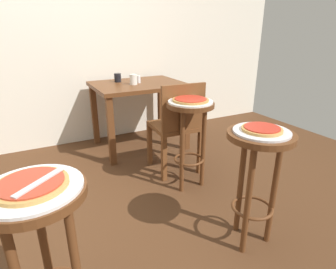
{
  "coord_description": "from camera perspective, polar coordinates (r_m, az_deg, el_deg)",
  "views": [
    {
      "loc": [
        -0.28,
        -1.66,
        1.26
      ],
      "look_at": [
        0.46,
        -0.24,
        0.66
      ],
      "focal_mm": 29.71,
      "sensor_mm": 36.0,
      "label": 1
    }
  ],
  "objects": [
    {
      "name": "ground_plane",
      "position": [
        2.1,
        -14.99,
        -17.06
      ],
      "size": [
        6.0,
        6.0,
        0.0
      ],
      "primitive_type": "plane",
      "color": "#4C2D19"
    },
    {
      "name": "back_wall",
      "position": [
        3.33,
        -24.81,
        23.04
      ],
      "size": [
        6.0,
        0.1,
        3.0
      ],
      "primitive_type": "cube",
      "color": "silver",
      "rests_on": "ground_plane"
    },
    {
      "name": "stool_foreground",
      "position": [
        1.22,
        -24.59,
        -18.14
      ],
      "size": [
        0.38,
        0.38,
        0.73
      ],
      "color": "#5B3319",
      "rests_on": "ground_plane"
    },
    {
      "name": "serving_plate_foreground",
      "position": [
        1.11,
        -26.15,
        -9.86
      ],
      "size": [
        0.36,
        0.36,
        0.01
      ],
      "primitive_type": "cylinder",
      "color": "silver",
      "rests_on": "stool_foreground"
    },
    {
      "name": "pizza_foreground",
      "position": [
        1.1,
        -26.28,
        -9.14
      ],
      "size": [
        0.26,
        0.26,
        0.02
      ],
      "color": "tan",
      "rests_on": "serving_plate_foreground"
    },
    {
      "name": "stool_middle",
      "position": [
        1.69,
        17.88,
        -5.89
      ],
      "size": [
        0.38,
        0.38,
        0.73
      ],
      "color": "#5B3319",
      "rests_on": "ground_plane"
    },
    {
      "name": "serving_plate_middle",
      "position": [
        1.61,
        18.66,
        0.57
      ],
      "size": [
        0.31,
        0.31,
        0.01
      ],
      "primitive_type": "cylinder",
      "color": "silver",
      "rests_on": "stool_middle"
    },
    {
      "name": "pizza_middle",
      "position": [
        1.61,
        18.72,
        1.1
      ],
      "size": [
        0.22,
        0.22,
        0.02
      ],
      "color": "tan",
      "rests_on": "serving_plate_middle"
    },
    {
      "name": "stool_leftside",
      "position": [
        2.24,
        4.48,
        1.7
      ],
      "size": [
        0.38,
        0.38,
        0.73
      ],
      "color": "#5B3319",
      "rests_on": "ground_plane"
    },
    {
      "name": "serving_plate_leftside",
      "position": [
        2.18,
        4.63,
        6.73
      ],
      "size": [
        0.35,
        0.35,
        0.01
      ],
      "primitive_type": "cylinder",
      "color": "silver",
      "rests_on": "stool_leftside"
    },
    {
      "name": "pizza_leftside",
      "position": [
        2.18,
        4.64,
        7.13
      ],
      "size": [
        0.28,
        0.28,
        0.02
      ],
      "color": "#B78442",
      "rests_on": "serving_plate_leftside"
    },
    {
      "name": "dining_table",
      "position": [
        3.08,
        -6.06,
        8.35
      ],
      "size": [
        0.95,
        0.75,
        0.73
      ],
      "color": "#5B3319",
      "rests_on": "ground_plane"
    },
    {
      "name": "cup_near_edge",
      "position": [
        2.97,
        -7.1,
        11.14
      ],
      "size": [
        0.08,
        0.08,
        0.11
      ],
      "primitive_type": "cylinder",
      "color": "silver",
      "rests_on": "dining_table"
    },
    {
      "name": "cup_far_edge",
      "position": [
        3.14,
        -10.29,
        11.39
      ],
      "size": [
        0.07,
        0.07,
        0.09
      ],
      "primitive_type": "cylinder",
      "color": "black",
      "rests_on": "dining_table"
    },
    {
      "name": "condiment_shaker",
      "position": [
        3.06,
        -6.05,
        11.21
      ],
      "size": [
        0.04,
        0.04,
        0.08
      ],
      "primitive_type": "cylinder",
      "color": "white",
      "rests_on": "dining_table"
    },
    {
      "name": "wooden_chair",
      "position": [
        2.5,
        1.93,
        2.07
      ],
      "size": [
        0.42,
        0.42,
        0.85
      ],
      "color": "brown",
      "rests_on": "ground_plane"
    },
    {
      "name": "pizza_server_knife",
      "position": [
        1.08,
        -24.75,
        -8.72
      ],
      "size": [
        0.18,
        0.16,
        0.01
      ],
      "primitive_type": "cube",
      "rotation": [
        0.0,
        0.0,
        0.7
      ],
      "color": "silver",
      "rests_on": "pizza_foreground"
    }
  ]
}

